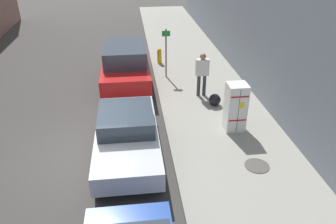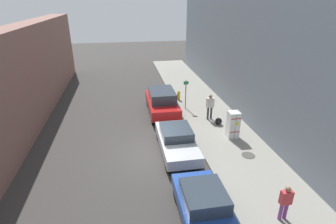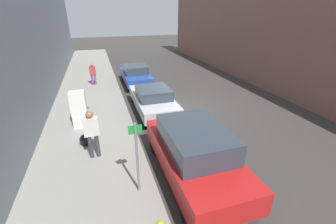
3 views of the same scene
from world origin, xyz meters
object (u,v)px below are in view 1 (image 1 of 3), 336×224
at_px(pedestrian_standing_near, 202,71).
at_px(parked_suv_red, 125,64).
at_px(discarded_refrigerator, 235,107).
at_px(fire_hydrant, 159,55).
at_px(trash_bag, 215,100).
at_px(parked_sedan_silver, 127,133).
at_px(street_sign_post, 166,50).

xyz_separation_m(pedestrian_standing_near, parked_suv_red, (3.02, -1.87, -0.26)).
distance_m(discarded_refrigerator, fire_hydrant, 6.93).
distance_m(discarded_refrigerator, trash_bag, 1.86).
height_order(trash_bag, parked_sedan_silver, parked_sedan_silver).
height_order(discarded_refrigerator, pedestrian_standing_near, pedestrian_standing_near).
distance_m(fire_hydrant, pedestrian_standing_near, 4.25).
xyz_separation_m(trash_bag, pedestrian_standing_near, (0.33, -0.92, 0.82)).
bearing_deg(trash_bag, pedestrian_standing_near, -70.09).
height_order(pedestrian_standing_near, parked_sedan_silver, pedestrian_standing_near).
xyz_separation_m(fire_hydrant, pedestrian_standing_near, (-1.31, 3.99, 0.65)).
bearing_deg(pedestrian_standing_near, parked_suv_red, 14.80).
relative_size(fire_hydrant, parked_suv_red, 0.17).
height_order(street_sign_post, parked_suv_red, street_sign_post).
relative_size(street_sign_post, parked_sedan_silver, 0.51).
bearing_deg(street_sign_post, parked_sedan_silver, 71.99).
xyz_separation_m(trash_bag, parked_sedan_silver, (3.35, 2.57, 0.35)).
distance_m(street_sign_post, parked_sedan_silver, 5.95).
relative_size(discarded_refrigerator, parked_sedan_silver, 0.38).
distance_m(discarded_refrigerator, pedestrian_standing_near, 2.74).
bearing_deg(discarded_refrigerator, trash_bag, -82.90).
height_order(discarded_refrigerator, trash_bag, discarded_refrigerator).
height_order(discarded_refrigerator, parked_suv_red, parked_suv_red).
relative_size(fire_hydrant, parked_sedan_silver, 0.18).
distance_m(pedestrian_standing_near, parked_sedan_silver, 4.64).
relative_size(fire_hydrant, pedestrian_standing_near, 0.43).
bearing_deg(street_sign_post, discarded_refrigerator, 109.89).
bearing_deg(street_sign_post, fire_hydrant, -86.17).
relative_size(fire_hydrant, trash_bag, 1.70).
relative_size(discarded_refrigerator, parked_suv_red, 0.35).
xyz_separation_m(street_sign_post, trash_bag, (-1.52, 3.06, -1.03)).
height_order(fire_hydrant, parked_sedan_silver, parked_sedan_silver).
bearing_deg(parked_sedan_silver, discarded_refrigerator, -167.08).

